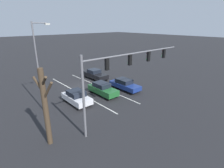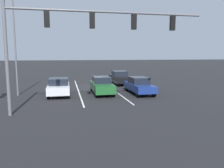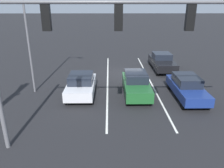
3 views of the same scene
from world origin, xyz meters
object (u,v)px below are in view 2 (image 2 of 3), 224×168
at_px(car_silver_rightlane_front, 59,87).
at_px(car_black_leftlane_second, 120,78).
at_px(car_navy_leftlane_front, 139,85).
at_px(street_lamp_right_shoulder, 17,37).
at_px(traffic_signal_gantry, 81,30).
at_px(car_darkgreen_midlane_front, 102,85).

xyz_separation_m(car_silver_rightlane_front, car_black_leftlane_second, (-7.15, -6.26, 0.02)).
height_order(car_silver_rightlane_front, car_navy_leftlane_front, car_silver_rightlane_front).
relative_size(car_navy_leftlane_front, street_lamp_right_shoulder, 0.52).
relative_size(car_silver_rightlane_front, car_black_leftlane_second, 0.84).
xyz_separation_m(car_black_leftlane_second, traffic_signal_gantry, (5.49, 12.21, 4.31)).
bearing_deg(street_lamp_right_shoulder, car_black_leftlane_second, -152.27).
distance_m(car_darkgreen_midlane_front, car_silver_rightlane_front, 3.88).
xyz_separation_m(traffic_signal_gantry, street_lamp_right_shoulder, (5.07, -6.66, -0.04)).
xyz_separation_m(car_silver_rightlane_front, traffic_signal_gantry, (-1.66, 5.95, 4.33)).
bearing_deg(car_black_leftlane_second, traffic_signal_gantry, 65.80).
relative_size(car_silver_rightlane_front, car_navy_leftlane_front, 0.86).
bearing_deg(street_lamp_right_shoulder, traffic_signal_gantry, 127.30).
xyz_separation_m(car_black_leftlane_second, street_lamp_right_shoulder, (10.56, 5.55, 4.28)).
xyz_separation_m(car_silver_rightlane_front, street_lamp_right_shoulder, (3.41, -0.71, 4.30)).
xyz_separation_m(car_navy_leftlane_front, traffic_signal_gantry, (5.64, 5.45, 4.34)).
distance_m(car_darkgreen_midlane_front, traffic_signal_gantry, 7.74).
bearing_deg(street_lamp_right_shoulder, car_darkgreen_midlane_front, 175.05).
bearing_deg(traffic_signal_gantry, car_navy_leftlane_front, -136.00).
relative_size(car_darkgreen_midlane_front, car_black_leftlane_second, 0.92).
bearing_deg(car_navy_leftlane_front, car_black_leftlane_second, -88.67).
relative_size(car_silver_rightlane_front, street_lamp_right_shoulder, 0.45).
bearing_deg(traffic_signal_gantry, car_darkgreen_midlane_front, -110.19).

